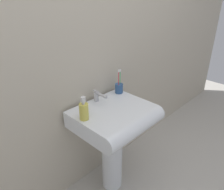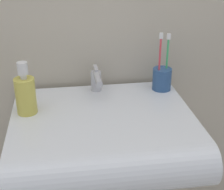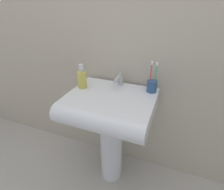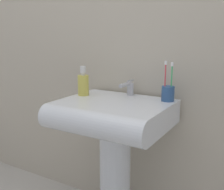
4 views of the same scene
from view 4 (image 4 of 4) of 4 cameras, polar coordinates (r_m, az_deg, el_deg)
name	(u,v)px [view 4 (image 4 of 4)]	position (r m, az deg, el deg)	size (l,w,h in m)	color
wall_back	(138,21)	(1.68, 5.34, 14.83)	(5.00, 0.05, 2.40)	#B7AD99
sink_pedestal	(115,179)	(1.65, 0.61, -16.65)	(0.17, 0.17, 0.65)	white
sink_basin	(110,115)	(1.46, -0.33, -4.10)	(0.57, 0.50, 0.13)	white
faucet	(128,87)	(1.61, 3.37, 1.60)	(0.04, 0.15, 0.09)	#B7B7BC
toothbrush_cup	(168,93)	(1.51, 11.29, 0.43)	(0.07, 0.07, 0.21)	#2D5184
soap_bottle	(83,84)	(1.63, -5.87, 2.24)	(0.06, 0.06, 0.17)	gold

